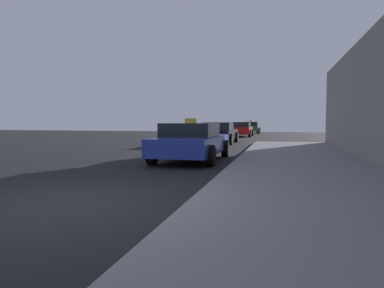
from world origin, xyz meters
The scene contains 7 objects.
ground_plane centered at (0.00, 0.00, 0.00)m, with size 80.00×80.00×0.00m, color black.
sidewalk centered at (4.00, 0.00, 0.07)m, with size 4.00×32.00×0.15m, color slate.
car_blue centered at (0.45, 6.54, 0.65)m, with size 2.04×4.53×1.43m.
car_black centered at (-0.27, 15.93, 0.65)m, with size 2.06×4.26×1.27m.
car_red centered at (0.06, 25.75, 0.65)m, with size 1.97×4.18×1.27m.
car_green centered at (0.25, 33.81, 0.65)m, with size 2.00×4.04×1.43m.
car_yellow centered at (-0.21, 39.84, 0.65)m, with size 2.01×4.55×1.43m.
Camera 1 is at (3.30, -4.79, 1.33)m, focal length 32.40 mm.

